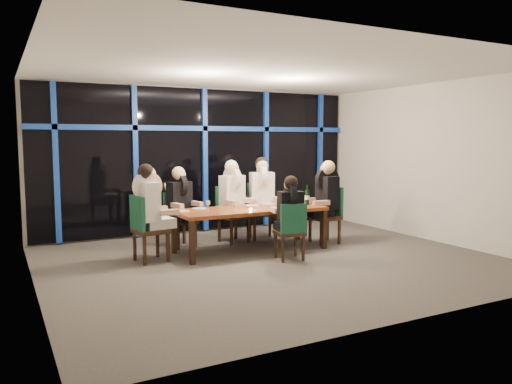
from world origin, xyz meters
TOP-DOWN VIEW (x-y plane):
  - room at (0.00, 0.00)m, footprint 7.04×7.00m
  - window_wall at (0.01, 2.93)m, footprint 6.86×0.43m
  - dining_table at (0.00, 0.80)m, footprint 2.60×1.00m
  - chair_far_left at (-0.99, 1.75)m, footprint 0.56×0.56m
  - chair_far_mid at (0.04, 1.70)m, footprint 0.58×0.58m
  - chair_far_right at (0.70, 1.72)m, footprint 0.62×0.62m
  - chair_end_left at (-1.83, 0.86)m, footprint 0.56×0.56m
  - chair_end_right at (1.62, 0.74)m, footprint 0.51×0.51m
  - chair_near_mid at (0.25, -0.13)m, footprint 0.50×0.50m
  - diner_far_left at (-0.97, 1.67)m, footprint 0.56×0.66m
  - diner_far_mid at (0.06, 1.62)m, footprint 0.58×0.70m
  - diner_far_right at (0.68, 1.63)m, footprint 0.62×0.73m
  - diner_end_left at (-1.74, 0.87)m, footprint 0.69×0.57m
  - diner_end_right at (1.53, 0.74)m, footprint 0.67×0.54m
  - diner_near_mid at (0.27, -0.05)m, footprint 0.51×0.62m
  - plate_far_left at (-0.83, 1.12)m, footprint 0.24×0.24m
  - plate_far_mid at (0.17, 1.06)m, footprint 0.24×0.24m
  - plate_far_right at (0.54, 1.08)m, footprint 0.24×0.24m
  - plate_end_left at (-1.19, 0.95)m, footprint 0.24×0.24m
  - plate_end_right at (0.97, 0.77)m, footprint 0.24×0.24m
  - plate_near_mid at (0.38, 0.50)m, footprint 0.24×0.24m
  - wine_bottle at (1.13, 0.74)m, footprint 0.08×0.08m
  - water_pitcher at (0.81, 0.58)m, footprint 0.12×0.10m
  - tea_light at (-0.11, 0.59)m, footprint 0.05×0.05m
  - wine_glass_a at (-0.36, 0.68)m, footprint 0.06×0.06m
  - wine_glass_b at (0.18, 0.88)m, footprint 0.07×0.07m
  - wine_glass_c at (0.39, 0.70)m, footprint 0.08×0.08m
  - wine_glass_d at (-0.77, 0.84)m, footprint 0.07×0.07m
  - wine_glass_e at (0.99, 0.88)m, footprint 0.06×0.06m

SIDE VIEW (x-z plane):
  - chair_near_mid at x=0.25m, z-range 0.05..0.98m
  - chair_far_left at x=-0.99m, z-range 0.06..1.05m
  - chair_end_right at x=1.62m, z-range 0.06..1.11m
  - chair_far_mid at x=0.04m, z-range 0.06..1.12m
  - chair_end_left at x=-1.83m, z-range 0.06..1.12m
  - chair_far_right at x=0.70m, z-range 0.06..1.15m
  - dining_table at x=0.00m, z-range 0.31..1.06m
  - plate_far_left at x=-0.83m, z-range 0.75..0.76m
  - plate_far_mid at x=0.17m, z-range 0.75..0.76m
  - plate_far_right at x=0.54m, z-range 0.75..0.76m
  - plate_end_left at x=-1.19m, z-range 0.75..0.76m
  - plate_end_right at x=0.97m, z-range 0.75..0.76m
  - plate_near_mid at x=0.38m, z-range 0.75..0.76m
  - tea_light at x=-0.11m, z-range 0.75..0.78m
  - water_pitcher at x=0.81m, z-range 0.75..0.94m
  - wine_glass_e at x=0.99m, z-range 0.79..0.94m
  - wine_glass_a at x=-0.36m, z-range 0.79..0.95m
  - wine_glass_d at x=-0.77m, z-range 0.79..0.96m
  - wine_glass_b at x=0.18m, z-range 0.79..0.96m
  - diner_near_mid at x=0.27m, z-range 0.44..1.34m
  - wine_bottle at x=1.13m, z-range 0.71..1.07m
  - wine_glass_c at x=0.39m, z-range 0.79..0.99m
  - diner_far_left at x=-0.97m, z-range 0.46..1.43m
  - diner_end_right at x=1.53m, z-range 0.49..1.52m
  - diner_far_mid at x=0.06m, z-range 0.49..1.52m
  - diner_end_left at x=-1.74m, z-range 0.49..1.53m
  - diner_far_right at x=0.68m, z-range 0.51..1.56m
  - window_wall at x=0.01m, z-range 0.08..3.02m
  - room at x=0.00m, z-range 0.51..3.53m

